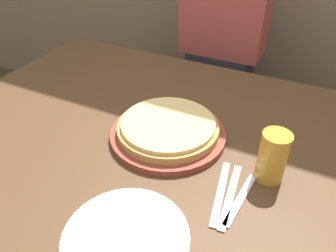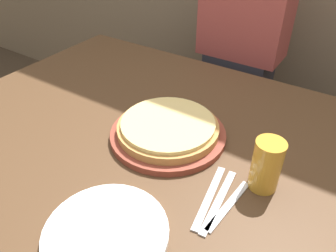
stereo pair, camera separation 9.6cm
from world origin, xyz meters
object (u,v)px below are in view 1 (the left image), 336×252
at_px(spoon, 240,199).
at_px(fork, 220,192).
at_px(diner_person, 221,62).
at_px(beer_glass, 273,155).
at_px(pizza_on_board, 168,130).
at_px(dinner_knife, 230,196).
at_px(dinner_plate, 126,239).

bearing_deg(spoon, fork, 180.00).
bearing_deg(diner_person, beer_glass, -63.77).
distance_m(pizza_on_board, dinner_knife, 0.28).
bearing_deg(diner_person, dinner_knife, -70.40).
height_order(dinner_plate, diner_person, diner_person).
xyz_separation_m(pizza_on_board, fork, (0.22, -0.15, -0.02)).
xyz_separation_m(fork, diner_person, (-0.29, 0.88, -0.08)).
distance_m(spoon, diner_person, 0.95).
relative_size(beer_glass, spoon, 0.74).
height_order(dinner_plate, dinner_knife, dinner_plate).
bearing_deg(pizza_on_board, beer_glass, -7.12).
height_order(pizza_on_board, diner_person, diner_person).
bearing_deg(beer_glass, fork, -130.54).
bearing_deg(spoon, dinner_knife, 180.00).
relative_size(pizza_on_board, dinner_knife, 1.59).
distance_m(fork, diner_person, 0.93).
height_order(fork, dinner_knife, same).
distance_m(dinner_plate, dinner_knife, 0.27).
bearing_deg(beer_glass, spoon, -111.40).
distance_m(fork, dinner_knife, 0.03).
distance_m(dinner_knife, spoon, 0.02).
xyz_separation_m(dinner_plate, diner_person, (-0.15, 1.10, -0.09)).
xyz_separation_m(beer_glass, fork, (-0.09, -0.11, -0.07)).
bearing_deg(spoon, dinner_plate, -130.56).
relative_size(fork, diner_person, 0.17).
relative_size(dinner_plate, fork, 1.25).
bearing_deg(beer_glass, diner_person, 116.23).
xyz_separation_m(dinner_knife, diner_person, (-0.31, 0.88, -0.08)).
distance_m(beer_glass, dinner_plate, 0.40).
relative_size(pizza_on_board, fork, 1.59).
xyz_separation_m(dinner_knife, spoon, (0.02, 0.00, 0.00)).
height_order(pizza_on_board, dinner_knife, pizza_on_board).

